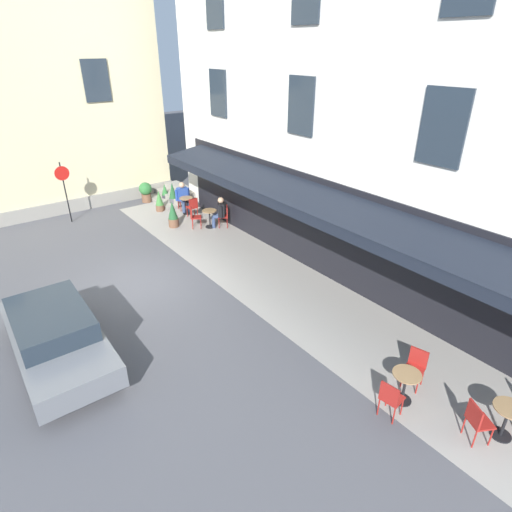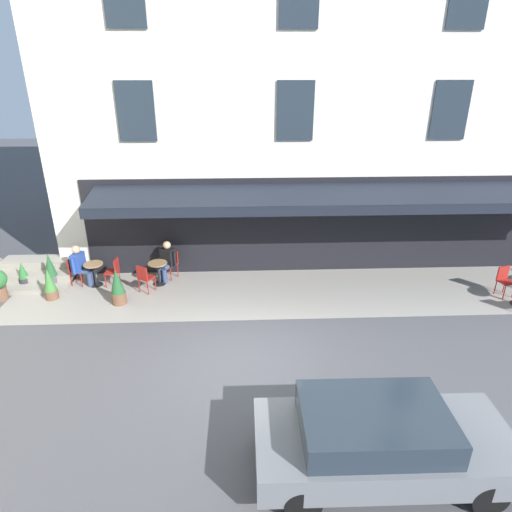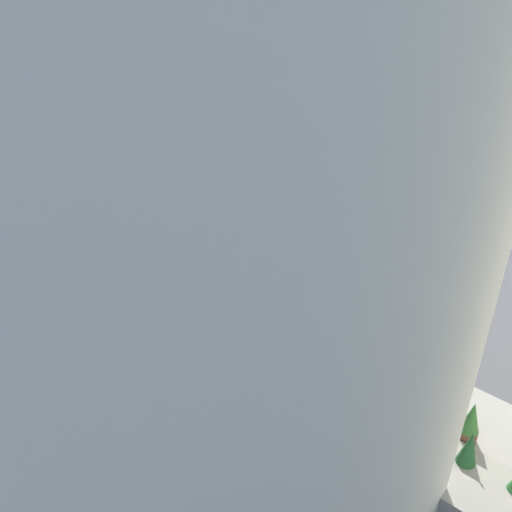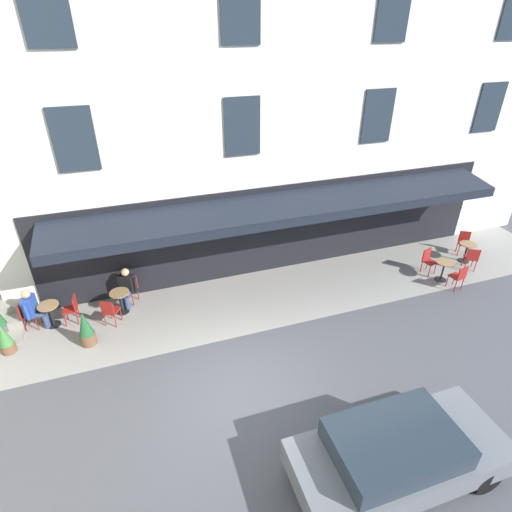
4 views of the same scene
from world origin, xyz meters
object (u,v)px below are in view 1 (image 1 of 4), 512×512
(potted_plant_mid_terrace, at_px, (146,191))
(seated_patron_in_black, at_px, (219,211))
(cafe_chair_red_under_awning, at_px, (391,397))
(cafe_chair_red_near_door, at_px, (225,214))
(cafe_chair_red_kerbside, at_px, (193,206))
(cafe_table_mid_terrace, at_px, (405,383))
(cafe_chair_red_corner_left, at_px, (194,216))
(potted_plant_by_steps, at_px, (173,194))
(cafe_chair_red_back_row, at_px, (416,365))
(potted_plant_under_sign, at_px, (173,215))
(cafe_table_streetside, at_px, (507,417))
(cafe_table_near_entrance, at_px, (187,203))
(cafe_table_far_end, at_px, (210,216))
(cafe_chair_red_facing_street, at_px, (182,198))
(seated_companion_in_blue, at_px, (183,196))
(cafe_chair_red_corner_right, at_px, (477,419))
(potted_plant_entrance_left, at_px, (159,201))
(no_parking_sign, at_px, (64,182))
(potted_plant_entrance_right, at_px, (165,193))
(parked_car_grey, at_px, (55,335))

(potted_plant_mid_terrace, bearing_deg, seated_patron_in_black, -166.58)
(cafe_chair_red_under_awning, xyz_separation_m, cafe_chair_red_near_door, (10.46, -2.90, 0.00))
(cafe_chair_red_kerbside, bearing_deg, cafe_table_mid_terrace, 171.93)
(cafe_chair_red_corner_left, xyz_separation_m, potted_plant_by_steps, (3.02, -0.56, -0.00))
(cafe_chair_red_back_row, bearing_deg, potted_plant_under_sign, 0.28)
(cafe_table_mid_terrace, distance_m, potted_plant_by_steps, 14.17)
(cafe_chair_red_back_row, bearing_deg, seated_patron_in_black, -8.16)
(cafe_table_streetside, relative_size, seated_patron_in_black, 0.58)
(seated_patron_in_black, bearing_deg, cafe_table_near_entrance, 8.73)
(cafe_chair_red_back_row, distance_m, cafe_table_far_end, 10.61)
(cafe_chair_red_under_awning, height_order, cafe_table_streetside, cafe_chair_red_under_awning)
(cafe_table_near_entrance, xyz_separation_m, cafe_chair_red_back_row, (-12.55, 1.14, 0.06))
(cafe_chair_red_facing_street, height_order, seated_companion_in_blue, seated_companion_in_blue)
(cafe_table_streetside, xyz_separation_m, seated_companion_in_blue, (14.85, -1.05, 0.22))
(cafe_chair_red_corner_right, bearing_deg, seated_patron_in_black, -8.96)
(potted_plant_by_steps, height_order, potted_plant_entrance_left, potted_plant_by_steps)
(seated_companion_in_blue, bearing_deg, cafe_chair_red_corner_left, 163.47)
(cafe_chair_red_facing_street, xyz_separation_m, cafe_table_far_end, (-2.63, 0.11, -0.06))
(no_parking_sign, bearing_deg, cafe_chair_red_corner_left, -134.10)
(cafe_table_near_entrance, xyz_separation_m, no_parking_sign, (2.13, 4.48, 1.30))
(seated_patron_in_black, xyz_separation_m, seated_companion_in_blue, (2.64, 0.27, 0.01))
(cafe_chair_red_back_row, xyz_separation_m, potted_plant_entrance_right, (14.77, -1.15, -0.14))
(cafe_table_far_end, height_order, potted_plant_entrance_left, potted_plant_entrance_left)
(cafe_chair_red_kerbside, height_order, cafe_chair_red_under_awning, same)
(cafe_chair_red_kerbside, xyz_separation_m, cafe_chair_red_facing_street, (1.25, -0.14, 0.00))
(cafe_table_far_end, bearing_deg, potted_plant_entrance_left, 14.87)
(cafe_chair_red_back_row, bearing_deg, cafe_chair_red_near_door, -9.24)
(cafe_chair_red_under_awning, relative_size, no_parking_sign, 0.35)
(potted_plant_by_steps, xyz_separation_m, potted_plant_under_sign, (-2.37, 1.20, -0.01))
(cafe_chair_red_under_awning, bearing_deg, potted_plant_entrance_right, -9.04)
(cafe_chair_red_facing_street, relative_size, potted_plant_entrance_right, 1.10)
(cafe_chair_red_under_awning, xyz_separation_m, no_parking_sign, (14.93, 2.11, 1.25))
(cafe_chair_red_corner_right, height_order, parked_car_grey, parked_car_grey)
(cafe_chair_red_facing_street, height_order, cafe_chair_red_near_door, same)
(cafe_chair_red_under_awning, height_order, parked_car_grey, parked_car_grey)
(potted_plant_by_steps, bearing_deg, cafe_table_mid_terrace, 172.89)
(potted_plant_under_sign, distance_m, potted_plant_entrance_left, 2.13)
(seated_patron_in_black, distance_m, parked_car_grey, 8.89)
(cafe_table_near_entrance, xyz_separation_m, seated_patron_in_black, (-2.23, -0.34, 0.21))
(cafe_table_streetside, relative_size, cafe_chair_red_corner_right, 0.82)
(cafe_chair_red_under_awning, relative_size, cafe_table_streetside, 1.21)
(cafe_chair_red_facing_street, bearing_deg, potted_plant_entrance_left, 64.44)
(cafe_chair_red_facing_street, relative_size, cafe_chair_red_back_row, 1.00)
(cafe_table_mid_terrace, bearing_deg, cafe_chair_red_back_row, -74.90)
(seated_companion_in_blue, height_order, potted_plant_entrance_right, seated_companion_in_blue)
(cafe_chair_red_under_awning, relative_size, seated_companion_in_blue, 0.68)
(cafe_chair_red_back_row, height_order, cafe_chair_red_corner_right, same)
(cafe_chair_red_kerbside, relative_size, cafe_chair_red_corner_right, 1.00)
(cafe_table_far_end, bearing_deg, seated_companion_in_blue, -1.83)
(cafe_table_near_entrance, relative_size, cafe_chair_red_facing_street, 0.82)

